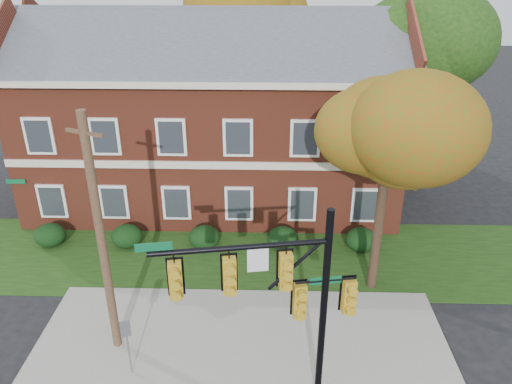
{
  "coord_description": "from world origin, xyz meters",
  "views": [
    {
      "loc": [
        0.84,
        -12.39,
        12.15
      ],
      "look_at": [
        0.42,
        3.0,
        4.63
      ],
      "focal_mm": 35.0,
      "sensor_mm": 36.0,
      "label": 1
    }
  ],
  "objects_px": {
    "sign_post": "(127,339)",
    "traffic_signal": "(283,293)",
    "tree_far_rear": "(246,9)",
    "tree_near_right": "(398,128)",
    "utility_pole": "(101,240)",
    "hedge_far_right": "(361,240)",
    "tree_right_rear": "(445,41)",
    "hedge_right": "(283,238)",
    "tree_left_rear": "(4,77)",
    "hedge_center": "(204,237)",
    "hedge_left": "(127,236)",
    "apartment_building": "(213,107)",
    "hedge_far_left": "(50,235)"
  },
  "relations": [
    {
      "from": "hedge_right",
      "to": "traffic_signal",
      "type": "distance_m",
      "value": 9.07
    },
    {
      "from": "tree_right_rear",
      "to": "sign_post",
      "type": "height_order",
      "value": "tree_right_rear"
    },
    {
      "from": "tree_near_right",
      "to": "tree_left_rear",
      "type": "height_order",
      "value": "tree_left_rear"
    },
    {
      "from": "hedge_far_left",
      "to": "traffic_signal",
      "type": "xyz_separation_m",
      "value": [
        10.26,
        -8.39,
        3.43
      ]
    },
    {
      "from": "tree_left_rear",
      "to": "traffic_signal",
      "type": "xyz_separation_m",
      "value": [
        12.99,
        -12.53,
        -2.73
      ]
    },
    {
      "from": "tree_left_rear",
      "to": "hedge_far_left",
      "type": "bearing_deg",
      "value": -56.58
    },
    {
      "from": "hedge_center",
      "to": "sign_post",
      "type": "relative_size",
      "value": 0.65
    },
    {
      "from": "apartment_building",
      "to": "hedge_center",
      "type": "height_order",
      "value": "apartment_building"
    },
    {
      "from": "apartment_building",
      "to": "tree_left_rear",
      "type": "xyz_separation_m",
      "value": [
        -9.73,
        -1.12,
        1.69
      ]
    },
    {
      "from": "tree_far_rear",
      "to": "tree_right_rear",
      "type": "bearing_deg",
      "value": -35.0
    },
    {
      "from": "tree_near_right",
      "to": "traffic_signal",
      "type": "bearing_deg",
      "value": -125.49
    },
    {
      "from": "tree_right_rear",
      "to": "traffic_signal",
      "type": "distance_m",
      "value": 17.1
    },
    {
      "from": "hedge_far_right",
      "to": "tree_near_right",
      "type": "distance_m",
      "value": 6.77
    },
    {
      "from": "tree_right_rear",
      "to": "tree_far_rear",
      "type": "distance_m",
      "value": 12.2
    },
    {
      "from": "apartment_building",
      "to": "sign_post",
      "type": "relative_size",
      "value": 8.74
    },
    {
      "from": "hedge_center",
      "to": "tree_right_rear",
      "type": "bearing_deg",
      "value": 28.37
    },
    {
      "from": "hedge_far_left",
      "to": "sign_post",
      "type": "xyz_separation_m",
      "value": [
        5.58,
        -7.52,
        0.94
      ]
    },
    {
      "from": "hedge_far_left",
      "to": "hedge_far_right",
      "type": "distance_m",
      "value": 14.0
    },
    {
      "from": "utility_pole",
      "to": "hedge_far_right",
      "type": "bearing_deg",
      "value": 57.23
    },
    {
      "from": "tree_near_right",
      "to": "tree_far_rear",
      "type": "xyz_separation_m",
      "value": [
        -5.88,
        15.93,
        2.17
      ]
    },
    {
      "from": "hedge_center",
      "to": "tree_far_rear",
      "type": "bearing_deg",
      "value": 84.15
    },
    {
      "from": "hedge_center",
      "to": "tree_left_rear",
      "type": "distance_m",
      "value": 12.23
    },
    {
      "from": "hedge_left",
      "to": "sign_post",
      "type": "bearing_deg",
      "value": -74.54
    },
    {
      "from": "hedge_left",
      "to": "hedge_center",
      "type": "relative_size",
      "value": 1.0
    },
    {
      "from": "tree_far_rear",
      "to": "traffic_signal",
      "type": "height_order",
      "value": "tree_far_rear"
    },
    {
      "from": "hedge_left",
      "to": "hedge_far_right",
      "type": "relative_size",
      "value": 1.0
    },
    {
      "from": "hedge_left",
      "to": "hedge_right",
      "type": "distance_m",
      "value": 7.0
    },
    {
      "from": "tree_left_rear",
      "to": "tree_far_rear",
      "type": "relative_size",
      "value": 0.77
    },
    {
      "from": "traffic_signal",
      "to": "utility_pole",
      "type": "distance_m",
      "value": 5.87
    },
    {
      "from": "hedge_right",
      "to": "hedge_far_right",
      "type": "height_order",
      "value": "same"
    },
    {
      "from": "hedge_far_left",
      "to": "hedge_right",
      "type": "height_order",
      "value": "same"
    },
    {
      "from": "sign_post",
      "to": "traffic_signal",
      "type": "bearing_deg",
      "value": -32.71
    },
    {
      "from": "tree_near_right",
      "to": "tree_right_rear",
      "type": "bearing_deg",
      "value": 65.42
    },
    {
      "from": "hedge_left",
      "to": "sign_post",
      "type": "distance_m",
      "value": 7.86
    },
    {
      "from": "hedge_right",
      "to": "hedge_far_right",
      "type": "bearing_deg",
      "value": 0.0
    },
    {
      "from": "hedge_center",
      "to": "tree_near_right",
      "type": "xyz_separation_m",
      "value": [
        7.22,
        -2.83,
        6.14
      ]
    },
    {
      "from": "apartment_building",
      "to": "tree_near_right",
      "type": "bearing_deg",
      "value": -48.23
    },
    {
      "from": "tree_near_right",
      "to": "tree_right_rear",
      "type": "xyz_separation_m",
      "value": [
        4.09,
        8.95,
        1.45
      ]
    },
    {
      "from": "traffic_signal",
      "to": "tree_far_rear",
      "type": "bearing_deg",
      "value": 85.6
    },
    {
      "from": "apartment_building",
      "to": "tree_near_right",
      "type": "relative_size",
      "value": 2.19
    },
    {
      "from": "hedge_left",
      "to": "traffic_signal",
      "type": "bearing_deg",
      "value": -51.13
    },
    {
      "from": "tree_right_rear",
      "to": "tree_near_right",
      "type": "bearing_deg",
      "value": -114.58
    },
    {
      "from": "tree_right_rear",
      "to": "tree_far_rear",
      "type": "relative_size",
      "value": 0.92
    },
    {
      "from": "sign_post",
      "to": "hedge_far_left",
      "type": "bearing_deg",
      "value": 104.37
    },
    {
      "from": "hedge_center",
      "to": "hedge_right",
      "type": "xyz_separation_m",
      "value": [
        3.5,
        0.0,
        0.0
      ]
    },
    {
      "from": "tree_near_right",
      "to": "hedge_left",
      "type": "bearing_deg",
      "value": 165.19
    },
    {
      "from": "hedge_center",
      "to": "tree_left_rear",
      "type": "height_order",
      "value": "tree_left_rear"
    },
    {
      "from": "hedge_far_right",
      "to": "tree_left_rear",
      "type": "bearing_deg",
      "value": 166.11
    },
    {
      "from": "tree_far_rear",
      "to": "tree_near_right",
      "type": "bearing_deg",
      "value": -69.73
    },
    {
      "from": "hedge_left",
      "to": "hedge_right",
      "type": "xyz_separation_m",
      "value": [
        7.0,
        0.0,
        0.0
      ]
    }
  ]
}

